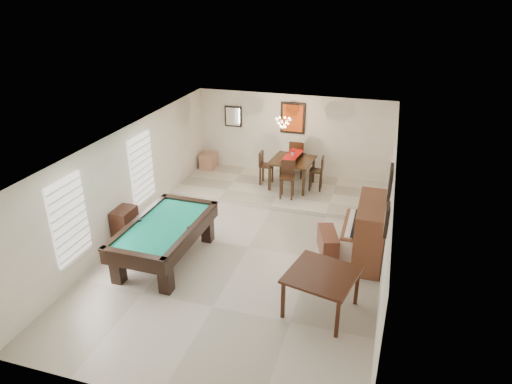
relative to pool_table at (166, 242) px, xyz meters
The scene contains 26 objects.
ground_plane 1.93m from the pool_table, 32.61° to the left, with size 6.00×9.00×0.02m, color beige.
wall_back 5.80m from the pool_table, 73.96° to the left, with size 6.00×0.04×2.60m, color silver.
wall_front 3.93m from the pool_table, 65.54° to the right, with size 6.00×0.04×2.60m, color silver.
wall_left 1.94m from the pool_table, 144.35° to the left, with size 0.04×9.00×2.60m, color silver.
wall_right 4.78m from the pool_table, 12.47° to the left, with size 0.04×9.00×2.60m, color silver.
ceiling 2.87m from the pool_table, 32.61° to the left, with size 6.00×9.00×0.04m, color white.
dining_step 4.57m from the pool_table, 69.60° to the left, with size 6.00×2.50×0.12m, color beige.
window_left_front 2.06m from the pool_table, 139.42° to the right, with size 0.06×1.00×1.70m, color white.
window_left_rear 2.33m from the pool_table, 130.61° to the left, with size 0.06×1.00×1.70m, color white.
pool_table is the anchor object (origin of this frame).
square_table 3.62m from the pool_table, 11.83° to the right, with size 1.19×1.19×0.82m, color black, non-canonical shape.
upright_piano 4.32m from the pool_table, 17.76° to the left, with size 0.92×1.65×1.38m, color brown, non-canonical shape.
piano_bench 3.63m from the pool_table, 21.51° to the left, with size 0.36×0.92×0.51m, color brown.
apothecary_chest 1.23m from the pool_table, 164.85° to the left, with size 0.41×0.61×0.92m, color black.
dining_table 4.82m from the pool_table, 67.66° to the left, with size 1.17×1.17×0.97m, color black, non-canonical shape.
flower_vase 4.87m from the pool_table, 67.66° to the left, with size 0.13×0.13×0.22m, color #A70E0F, non-canonical shape.
dining_chair_south 4.12m from the pool_table, 63.01° to the left, with size 0.39×0.39×1.05m, color black, non-canonical shape.
dining_chair_north 5.55m from the pool_table, 70.88° to the left, with size 0.44×0.44×1.18m, color black, non-canonical shape.
dining_chair_west 4.56m from the pool_table, 76.51° to the left, with size 0.37×0.37×0.99m, color black, non-canonical shape.
dining_chair_east 5.12m from the pool_table, 60.26° to the left, with size 0.37×0.37×1.00m, color black, non-canonical shape.
corner_bench 5.23m from the pool_table, 101.84° to the left, with size 0.44×0.55×0.50m, color tan.
chandelier 4.84m from the pool_table, 69.38° to the left, with size 0.44×0.44×0.60m, color #FFE5B2, non-canonical shape.
back_painting 5.88m from the pool_table, 73.85° to the left, with size 0.75×0.06×0.95m, color #D84C14.
back_mirror 5.65m from the pool_table, 93.29° to the left, with size 0.55×0.06×0.65m, color white.
right_picture_upper 4.95m from the pool_table, 16.13° to the left, with size 0.06×0.55×0.65m, color slate.
right_picture_lower 4.72m from the pool_table, ahead, with size 0.06×0.45×0.55m, color gray.
Camera 1 is at (2.78, -8.67, 5.61)m, focal length 32.00 mm.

